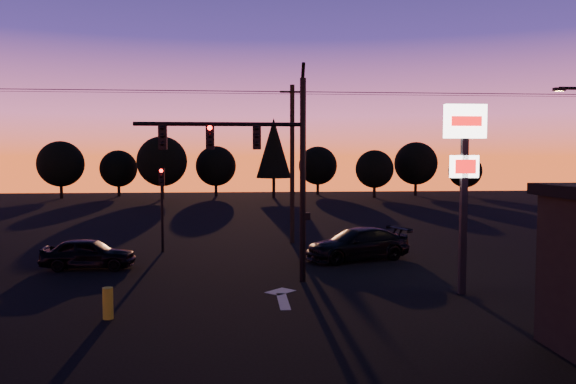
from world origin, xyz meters
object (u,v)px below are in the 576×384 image
pylon_sign (464,158)px  car_right (357,244)px  car_left (89,253)px  traffic_signal_mast (262,157)px  bollard (108,303)px  secondary_signal (162,197)px

pylon_sign → car_right: 8.42m
pylon_sign → car_left: pylon_sign is taller
traffic_signal_mast → bollard: traffic_signal_mast is taller
pylon_sign → car_right: size_ratio=1.31×
secondary_signal → bollard: 12.31m
pylon_sign → traffic_signal_mast: bearing=160.6°
bollard → traffic_signal_mast: bearing=43.1°
car_left → car_right: size_ratio=0.77×
car_left → car_right: bearing=-82.9°
secondary_signal → bollard: secondary_signal is taller
car_left → traffic_signal_mast: bearing=-111.8°
traffic_signal_mast → car_left: (-7.55, 3.33, -4.25)m
secondary_signal → car_right: secondary_signal is taller
bollard → car_left: (-2.65, 7.91, 0.20)m
pylon_sign → car_left: 16.32m
traffic_signal_mast → pylon_sign: 7.52m
secondary_signal → bollard: size_ratio=4.51×
traffic_signal_mast → car_left: traffic_signal_mast is taller
secondary_signal → pylon_sign: size_ratio=0.64×
traffic_signal_mast → pylon_sign: bearing=-19.4°
bollard → car_right: size_ratio=0.19×
pylon_sign → car_right: (-2.38, 6.93, -4.16)m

